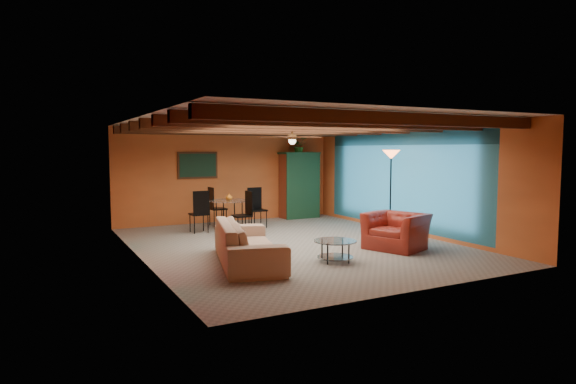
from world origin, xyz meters
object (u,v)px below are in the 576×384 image
sofa (248,243)px  coffee_table (335,251)px  vase (229,185)px  armchair (396,231)px  dining_table (229,209)px  floor_lamp (390,193)px  potted_plant (299,146)px  armoire (299,186)px

sofa → coffee_table: bearing=-98.9°
vase → armchair: bearing=-60.1°
sofa → dining_table: dining_table is taller
coffee_table → floor_lamp: (2.71, 1.74, 0.84)m
coffee_table → potted_plant: bearing=67.8°
armchair → dining_table: size_ratio=0.56×
armchair → dining_table: dining_table is taller
armchair → potted_plant: size_ratio=2.31×
armoire → sofa: bearing=-128.5°
armoire → dining_table: bearing=-157.2°
armchair → coffee_table: (-1.79, -0.40, -0.17)m
floor_lamp → sofa: bearing=-165.5°
armchair → potted_plant: potted_plant is taller
sofa → coffee_table: (1.49, -0.65, -0.18)m
armchair → dining_table: 4.53m
armoire → potted_plant: size_ratio=3.85×
potted_plant → vase: size_ratio=2.79×
coffee_table → vase: size_ratio=4.42×
sofa → vase: size_ratio=14.40×
armchair → coffee_table: 1.84m
floor_lamp → dining_table: bearing=140.9°
dining_table → vase: vase is taller
sofa → vase: (1.02, 3.68, 0.79)m
coffee_table → armoire: 6.02m
coffee_table → floor_lamp: size_ratio=0.38×
potted_plant → sofa: bearing=-127.5°
sofa → potted_plant: potted_plant is taller
potted_plant → armoire: bearing=0.0°
armchair → floor_lamp: (0.92, 1.33, 0.67)m
floor_lamp → armoire: bearing=96.8°
coffee_table → armoire: (2.26, 5.53, 0.77)m
coffee_table → dining_table: dining_table is taller
dining_table → armoire: bearing=23.8°
dining_table → potted_plant: size_ratio=4.10×
dining_table → floor_lamp: bearing=-39.1°
floor_lamp → armchair: bearing=-124.7°
coffee_table → potted_plant: potted_plant is taller
floor_lamp → vase: 4.10m
sofa → dining_table: 3.82m
floor_lamp → vase: floor_lamp is taller
armchair → floor_lamp: floor_lamp is taller
armoire → vase: bearing=-157.2°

